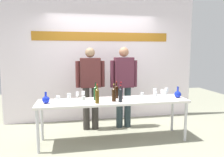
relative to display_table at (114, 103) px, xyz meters
name	(u,v)px	position (x,y,z in m)	size (l,w,h in m)	color
ground_plane	(114,140)	(0.00, 0.00, -0.71)	(10.00, 10.00, 0.00)	gray
back_wall	(102,57)	(0.00, 1.36, 0.80)	(4.53, 0.11, 3.00)	white
display_table	(114,103)	(0.00, 0.00, 0.00)	(2.70, 0.62, 0.76)	white
decanter_blue_left	(46,100)	(-1.17, -0.04, 0.12)	(0.13, 0.13, 0.20)	#1326BB
decanter_blue_right	(178,94)	(1.23, -0.04, 0.13)	(0.13, 0.13, 0.21)	#1225B0
presenter_left	(90,83)	(-0.36, 0.68, 0.28)	(0.60, 0.22, 1.71)	#332F2B
presenter_right	(124,82)	(0.36, 0.68, 0.28)	(0.59, 0.22, 1.73)	#28363B
wine_bottle_0	(121,92)	(0.16, 0.09, 0.18)	(0.07, 0.07, 0.31)	black
wine_bottle_1	(97,95)	(-0.32, -0.19, 0.20)	(0.07, 0.07, 0.33)	#4A370C
wine_bottle_2	(116,91)	(0.08, 0.15, 0.19)	(0.07, 0.07, 0.32)	black
wine_bottle_3	(114,94)	(-0.01, -0.10, 0.19)	(0.07, 0.07, 0.31)	black
wine_bottle_4	(121,95)	(0.09, -0.18, 0.19)	(0.07, 0.07, 0.30)	black
wine_bottle_5	(96,93)	(-0.32, 0.07, 0.19)	(0.07, 0.07, 0.33)	#153D19
wine_glass_left_0	(58,98)	(-0.97, -0.09, 0.16)	(0.07, 0.07, 0.14)	white
wine_glass_left_1	(69,96)	(-0.79, -0.06, 0.17)	(0.06, 0.06, 0.16)	white
wine_glass_left_2	(83,93)	(-0.53, 0.25, 0.15)	(0.07, 0.07, 0.14)	white
wine_glass_left_3	(77,94)	(-0.64, 0.13, 0.16)	(0.06, 0.06, 0.15)	white
wine_glass_left_4	(84,98)	(-0.55, -0.23, 0.16)	(0.07, 0.07, 0.14)	white
wine_glass_right_0	(155,95)	(0.76, -0.10, 0.15)	(0.07, 0.07, 0.13)	white
wine_glass_right_1	(166,90)	(1.11, 0.19, 0.17)	(0.07, 0.07, 0.15)	white
wine_glass_right_2	(155,91)	(0.88, 0.22, 0.16)	(0.07, 0.07, 0.15)	white
wine_glass_right_3	(165,93)	(0.96, -0.07, 0.17)	(0.07, 0.07, 0.16)	white
wine_glass_right_4	(162,92)	(0.98, 0.10, 0.15)	(0.06, 0.06, 0.14)	white
wine_glass_right_5	(142,95)	(0.50, -0.13, 0.16)	(0.06, 0.06, 0.14)	white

